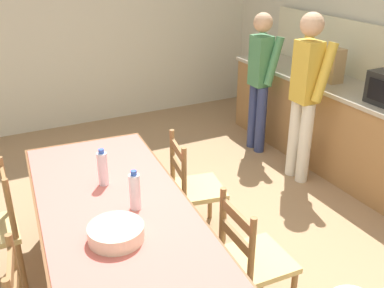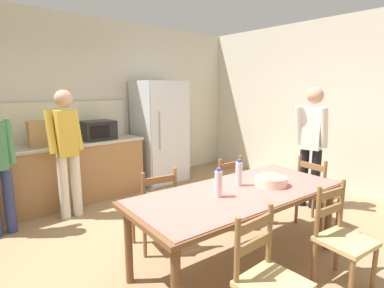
# 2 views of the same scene
# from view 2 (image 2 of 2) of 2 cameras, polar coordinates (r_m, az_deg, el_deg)

# --- Properties ---
(ground_plane) EXTENTS (8.32, 8.32, 0.00)m
(ground_plane) POSITION_cam_2_polar(r_m,az_deg,el_deg) (3.49, -1.34, -19.26)
(ground_plane) COLOR #9E7A56
(wall_back) EXTENTS (6.52, 0.12, 2.90)m
(wall_back) POSITION_cam_2_polar(r_m,az_deg,el_deg) (5.36, -20.15, 6.82)
(wall_back) COLOR beige
(wall_back) RESTS_ON ground
(wall_right) EXTENTS (0.12, 5.20, 2.90)m
(wall_right) POSITION_cam_2_polar(r_m,az_deg,el_deg) (5.71, 24.74, 6.69)
(wall_right) COLOR beige
(wall_right) RESTS_ON ground
(kitchen_counter) EXTENTS (2.94, 0.66, 0.93)m
(kitchen_counter) POSITION_cam_2_polar(r_m,az_deg,el_deg) (4.87, -26.03, -5.63)
(kitchen_counter) COLOR #9E7042
(kitchen_counter) RESTS_ON ground
(counter_splashback) EXTENTS (2.90, 0.03, 0.60)m
(counter_splashback) POSITION_cam_2_polar(r_m,az_deg,el_deg) (5.03, -27.65, 3.60)
(counter_splashback) COLOR beige
(counter_splashback) RESTS_ON kitchen_counter
(refrigerator) EXTENTS (0.87, 0.73, 1.87)m
(refrigerator) POSITION_cam_2_polar(r_m,az_deg,el_deg) (5.58, -6.07, 2.21)
(refrigerator) COLOR silver
(refrigerator) RESTS_ON ground
(microwave) EXTENTS (0.50, 0.39, 0.30)m
(microwave) POSITION_cam_2_polar(r_m,az_deg,el_deg) (4.99, -17.51, 2.53)
(microwave) COLOR black
(microwave) RESTS_ON kitchen_counter
(paper_bag) EXTENTS (0.24, 0.16, 0.36)m
(paper_bag) POSITION_cam_2_polar(r_m,az_deg,el_deg) (4.70, -27.37, 1.75)
(paper_bag) COLOR tan
(paper_bag) RESTS_ON kitchen_counter
(dining_table) EXTENTS (2.25, 1.13, 0.76)m
(dining_table) POSITION_cam_2_polar(r_m,az_deg,el_deg) (2.97, 8.97, -10.10)
(dining_table) COLOR brown
(dining_table) RESTS_ON ground
(bottle_near_centre) EXTENTS (0.07, 0.07, 0.27)m
(bottle_near_centre) POSITION_cam_2_polar(r_m,az_deg,el_deg) (2.73, 5.04, -7.53)
(bottle_near_centre) COLOR silver
(bottle_near_centre) RESTS_ON dining_table
(bottle_off_centre) EXTENTS (0.07, 0.07, 0.27)m
(bottle_off_centre) POSITION_cam_2_polar(r_m,az_deg,el_deg) (3.06, 8.91, -5.59)
(bottle_off_centre) COLOR silver
(bottle_off_centre) RESTS_ON dining_table
(serving_bowl) EXTENTS (0.32, 0.32, 0.09)m
(serving_bowl) POSITION_cam_2_polar(r_m,az_deg,el_deg) (3.16, 14.86, -6.70)
(serving_bowl) COLOR beige
(serving_bowl) RESTS_ON dining_table
(chair_side_near_left) EXTENTS (0.42, 0.40, 0.91)m
(chair_side_near_left) POSITION_cam_2_polar(r_m,az_deg,el_deg) (2.30, 14.37, -23.94)
(chair_side_near_left) COLOR olive
(chair_side_near_left) RESTS_ON ground
(chair_head_end) EXTENTS (0.46, 0.48, 0.91)m
(chair_head_end) POSITION_cam_2_polar(r_m,az_deg,el_deg) (4.11, 22.63, -8.63)
(chair_head_end) COLOR olive
(chair_head_end) RESTS_ON ground
(chair_side_near_right) EXTENTS (0.47, 0.46, 0.91)m
(chair_side_near_right) POSITION_cam_2_polar(r_m,az_deg,el_deg) (3.04, 26.65, -15.75)
(chair_side_near_right) COLOR olive
(chair_side_near_right) RESTS_ON ground
(chair_side_far_left) EXTENTS (0.48, 0.47, 0.91)m
(chair_side_far_left) POSITION_cam_2_polar(r_m,az_deg,el_deg) (3.35, -7.06, -12.23)
(chair_side_far_left) COLOR olive
(chair_side_far_left) RESTS_ON ground
(chair_side_far_right) EXTENTS (0.44, 0.42, 0.91)m
(chair_side_far_right) POSITION_cam_2_polar(r_m,az_deg,el_deg) (3.90, 5.81, -8.89)
(chair_side_far_right) COLOR olive
(chair_side_far_right) RESTS_ON ground
(person_at_counter) EXTENTS (0.43, 0.30, 1.72)m
(person_at_counter) POSITION_cam_2_polar(r_m,az_deg,el_deg) (4.30, -22.73, -0.59)
(person_at_counter) COLOR silver
(person_at_counter) RESTS_ON ground
(person_by_table) EXTENTS (0.35, 0.48, 1.76)m
(person_by_table) POSITION_cam_2_polar(r_m,az_deg,el_deg) (4.63, 21.83, 0.48)
(person_by_table) COLOR black
(person_by_table) RESTS_ON ground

